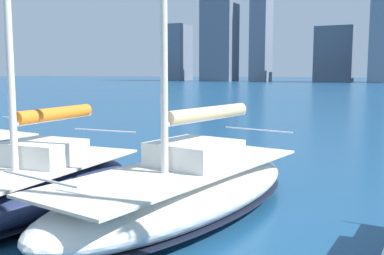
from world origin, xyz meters
name	(u,v)px	position (x,y,z in m)	size (l,w,h in m)	color
sailboat_tan	(183,188)	(0.71, -7.27, 0.66)	(4.18, 8.62, 11.20)	white
sailboat_orange	(33,184)	(4.05, -5.98, 0.68)	(3.25, 6.97, 12.68)	navy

